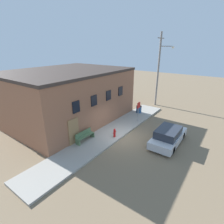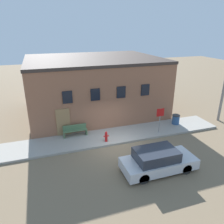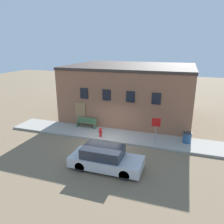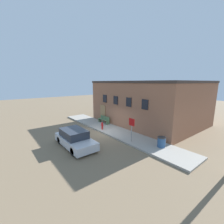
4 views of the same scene
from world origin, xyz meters
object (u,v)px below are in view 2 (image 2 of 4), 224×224
Objects in this scene: trash_bin at (176,119)px; stop_sign at (160,116)px; parked_car at (158,161)px; bench at (75,130)px; fire_hydrant at (106,137)px.

stop_sign is at bearing -154.52° from trash_bin.
stop_sign is at bearing 59.03° from parked_car.
bench is at bearing 176.17° from trash_bin.
fire_hydrant is 0.44× the size of bench.
fire_hydrant is at bearing 115.20° from parked_car.
parked_car is at bearing -132.35° from trash_bin.
parked_car is (-4.51, -4.94, 0.09)m from trash_bin.
parked_car is (-2.35, -3.91, -0.87)m from stop_sign.
fire_hydrant is 0.96× the size of trash_bin.
stop_sign is at bearing -14.53° from bench.
trash_bin is 6.69m from parked_car.
bench is 8.27m from trash_bin.
parked_car is at bearing -55.74° from bench.
trash_bin is at bearing 25.48° from stop_sign.
bench is (-6.09, 1.58, -0.94)m from stop_sign.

